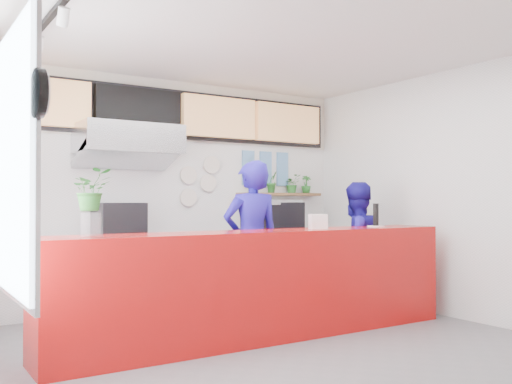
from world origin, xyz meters
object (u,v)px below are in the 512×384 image
espresso_machine (272,219)px  staff_center (252,243)px  staff_right (356,247)px  pepper_mill (376,215)px  panini_oven (119,223)px  service_counter (264,285)px

espresso_machine → staff_center: bearing=-127.1°
staff_right → pepper_mill: (-0.15, -0.51, 0.42)m
panini_oven → staff_center: size_ratio=0.29×
espresso_machine → staff_center: 1.63m
espresso_machine → staff_center: size_ratio=0.40×
service_counter → panini_oven: 2.10m
panini_oven → espresso_machine: (2.23, 0.00, 0.00)m
service_counter → staff_center: staff_center is taller
service_counter → staff_center: size_ratio=2.42×
service_counter → pepper_mill: (1.56, -0.01, 0.69)m
staff_right → espresso_machine: bearing=-69.8°
staff_center → staff_right: size_ratio=1.13×
panini_oven → pepper_mill: 3.06m
espresso_machine → staff_right: staff_right is taller
panini_oven → staff_right: staff_right is taller
espresso_machine → panini_oven: bearing=-174.5°
staff_center → staff_right: 1.48m
pepper_mill → staff_right: bearing=73.9°
pepper_mill → panini_oven: bearing=143.7°
espresso_machine → pepper_mill: (0.23, -1.81, 0.10)m
panini_oven → staff_right: (2.61, -1.30, -0.32)m
panini_oven → espresso_machine: same height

